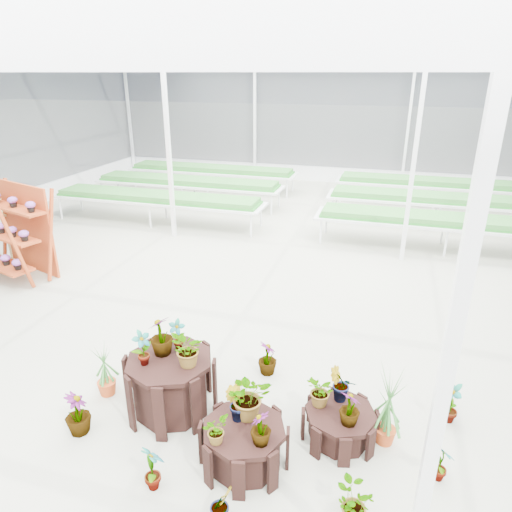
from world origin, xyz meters
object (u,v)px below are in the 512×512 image
(plinth_mid, at_px, (244,445))
(shelf_rack, at_px, (10,233))
(bird_table, at_px, (7,229))
(plinth_low, at_px, (340,425))
(plinth_tall, at_px, (171,384))

(plinth_mid, bearing_deg, shelf_rack, 150.84)
(bird_table, bearing_deg, plinth_mid, -31.64)
(plinth_low, distance_m, shelf_rack, 8.01)
(plinth_low, bearing_deg, plinth_tall, -177.40)
(plinth_tall, xyz_separation_m, bird_table, (-6.00, 3.67, 0.40))
(plinth_low, bearing_deg, shelf_rack, 158.76)
(bird_table, bearing_deg, plinth_low, -24.50)
(bird_table, bearing_deg, plinth_tall, -32.42)
(plinth_mid, distance_m, plinth_low, 1.22)
(plinth_mid, height_order, shelf_rack, shelf_rack)
(plinth_tall, distance_m, bird_table, 7.04)
(plinth_low, bearing_deg, plinth_mid, -145.01)
(plinth_low, relative_size, bird_table, 0.56)
(plinth_mid, height_order, plinth_low, plinth_mid)
(plinth_tall, xyz_separation_m, plinth_low, (2.20, 0.10, -0.20))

